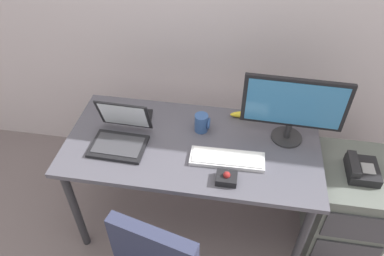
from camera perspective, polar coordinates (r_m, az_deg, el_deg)
name	(u,v)px	position (r m, az deg, el deg)	size (l,w,h in m)	color
ground_plane	(192,218)	(2.68, 0.00, -14.05)	(8.00, 8.00, 0.00)	slate
desk	(192,154)	(2.16, 0.00, -4.06)	(1.47, 0.72, 0.76)	#4C4B56
file_cabinet	(344,205)	(2.54, 22.92, -11.15)	(0.42, 0.53, 0.64)	#595F59
desk_phone	(361,169)	(2.27, 25.14, -5.94)	(0.17, 0.20, 0.09)	black
monitor_main	(294,106)	(2.05, 15.77, 3.29)	(0.56, 0.18, 0.41)	#262628
keyboard	(227,159)	(2.00, 5.57, -4.82)	(0.41, 0.15, 0.03)	silver
laptop	(120,135)	(2.11, -11.23, -1.03)	(0.32, 0.30, 0.23)	black
trackball_mouse	(226,178)	(1.90, 5.46, -7.84)	(0.11, 0.09, 0.07)	black
coffee_mug	(202,123)	(2.14, 1.57, 0.81)	(0.09, 0.08, 0.11)	#30508B
cell_phone	(146,117)	(2.28, -7.20, 1.74)	(0.07, 0.14, 0.01)	black
banana	(245,114)	(2.28, 8.40, 2.14)	(0.19, 0.04, 0.04)	yellow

